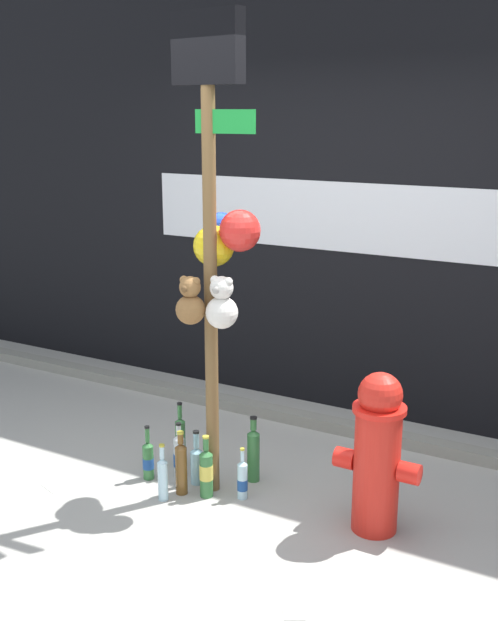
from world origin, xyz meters
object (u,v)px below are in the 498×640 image
Objects in this scene: fire_hydrant at (377,452)px; bottle_3 at (253,453)px; bottle_2 at (148,460)px; bottle_4 at (206,472)px; memorial_post at (216,225)px; bottle_8 at (179,455)px; bottle_6 at (242,480)px; bottle_5 at (197,463)px; bottle_7 at (163,477)px; bottle_1 at (180,440)px; bottle_0 at (181,467)px.

bottle_3 is at bearing 168.78° from fire_hydrant.
bottle_4 reaches higher than bottle_2.
memorial_post is 7.67× the size of bottle_8.
bottle_6 is at bearing -77.18° from bottle_3.
bottle_8 is (-0.29, 0.01, -1.42)m from memorial_post.
bottle_5 is at bearing -170.65° from memorial_post.
bottle_4 is at bearing -25.95° from bottle_8.
bottle_2 is 0.28m from bottle_7.
memorial_post is at bearing -20.49° from bottle_1.
bottle_3 is at bearing 102.82° from bottle_6.
memorial_post is 6.35× the size of bottle_1.
bottle_1 is at bearing 159.51° from memorial_post.
bottle_8 reaches higher than bottle_7.
bottle_0 is 0.37m from bottle_1.
bottle_7 is at bearing -73.39° from bottle_8.
bottle_4 is 0.31m from bottle_8.
memorial_post is 1.45m from bottle_6.
bottle_7 reaches higher than bottle_5.
memorial_post is at bearing 14.93° from bottle_2.
bottle_2 is 0.91× the size of bottle_4.
bottle_1 is 0.50m from bottle_3.
bottle_3 reaches higher than bottle_8.
bottle_7 is at bearing -165.87° from fire_hydrant.
bottle_2 is at bearing -162.45° from bottle_5.
bottle_4 is 0.21m from bottle_6.
bottle_4 reaches higher than bottle_8.
bottle_2 is (-1.39, -0.12, -0.32)m from fire_hydrant.
bottle_2 is at bearing -174.88° from fire_hydrant.
bottle_1 is 1.21× the size of bottle_7.
bottle_1 is 0.28m from bottle_5.
bottle_4 reaches higher than bottle_6.
fire_hydrant is 1.14m from bottle_5.
bottle_8 is at bearing 154.05° from bottle_4.
bottle_1 is at bearing 75.27° from bottle_2.
bottle_2 is at bearing -165.07° from memorial_post.
bottle_1 reaches higher than bottle_3.
memorial_post reaches higher than bottle_7.
bottle_3 is at bearing 27.06° from bottle_2.
bottle_4 is at bearing 16.38° from bottle_0.
bottle_0 is at bearing -93.97° from bottle_5.
bottle_1 is (-0.21, 0.30, 0.00)m from bottle_0.
bottle_1 reaches higher than bottle_0.
bottle_1 reaches higher than bottle_7.
bottle_3 is at bearing 53.58° from bottle_7.
fire_hydrant reaches higher than bottle_6.
bottle_5 is 0.15m from bottle_8.
bottle_0 is 1.24× the size of bottle_6.
bottle_3 is at bearing 35.51° from bottle_5.
bottle_2 is at bearing -152.94° from bottle_3.
bottle_6 is (0.19, -0.05, -1.44)m from memorial_post.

